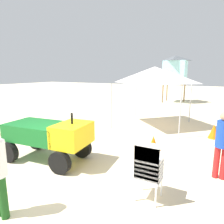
# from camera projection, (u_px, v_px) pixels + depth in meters

# --- Properties ---
(ground) EXTENTS (80.00, 80.00, 0.00)m
(ground) POSITION_uv_depth(u_px,v_px,m) (47.00, 183.00, 4.66)
(ground) COLOR beige
(utility_cart) EXTENTS (2.66, 1.52, 1.50)m
(utility_cart) POSITION_uv_depth(u_px,v_px,m) (49.00, 135.00, 5.71)
(utility_cart) COLOR #146023
(utility_cart) RESTS_ON ground
(stacked_plastic_chairs) EXTENTS (0.48, 0.48, 1.29)m
(stacked_plastic_chairs) POSITION_uv_depth(u_px,v_px,m) (148.00, 167.00, 3.85)
(stacked_plastic_chairs) COLOR white
(stacked_plastic_chairs) RESTS_ON ground
(surfboard_pile) EXTENTS (2.59, 0.69, 0.24)m
(surfboard_pile) POSITION_uv_depth(u_px,v_px,m) (27.00, 129.00, 8.69)
(surfboard_pile) COLOR green
(surfboard_pile) RESTS_ON ground
(lifeguard_near_left) EXTENTS (0.32, 0.32, 1.68)m
(lifeguard_near_left) POSITION_uv_depth(u_px,v_px,m) (223.00, 141.00, 4.68)
(lifeguard_near_left) COLOR red
(lifeguard_near_left) RESTS_ON ground
(popup_canopy) EXTENTS (3.09, 3.09, 2.86)m
(popup_canopy) POSITION_uv_depth(u_px,v_px,m) (155.00, 75.00, 9.35)
(popup_canopy) COLOR #B2B2B7
(popup_canopy) RESTS_ON ground
(lifeguard_tower) EXTENTS (1.98, 1.98, 4.03)m
(lifeguard_tower) POSITION_uv_depth(u_px,v_px,m) (175.00, 69.00, 16.94)
(lifeguard_tower) COLOR olive
(lifeguard_tower) RESTS_ON ground
(traffic_cone_near) EXTENTS (0.37, 0.37, 0.52)m
(traffic_cone_near) POSITION_uv_depth(u_px,v_px,m) (153.00, 143.00, 6.51)
(traffic_cone_near) COLOR orange
(traffic_cone_near) RESTS_ON ground
(traffic_cone_far) EXTENTS (0.40, 0.40, 0.57)m
(traffic_cone_far) POSITION_uv_depth(u_px,v_px,m) (214.00, 131.00, 7.77)
(traffic_cone_far) COLOR orange
(traffic_cone_far) RESTS_ON ground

